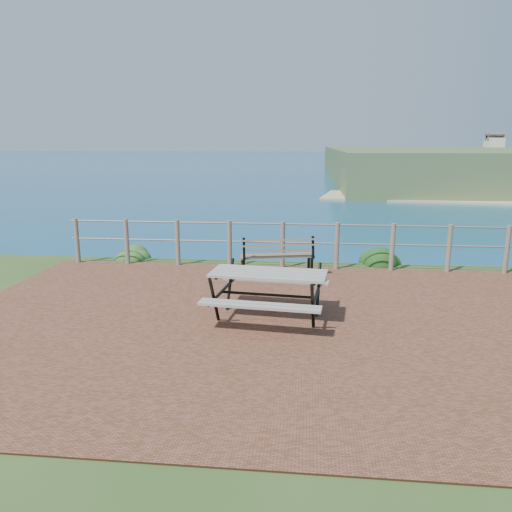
{
  "coord_description": "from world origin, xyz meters",
  "views": [
    {
      "loc": [
        0.52,
        -7.11,
        2.67
      ],
      "look_at": [
        -0.35,
        1.22,
        0.75
      ],
      "focal_mm": 35.0,
      "sensor_mm": 36.0,
      "label": 1
    }
  ],
  "objects": [
    {
      "name": "shrub_lip_west",
      "position": [
        -3.44,
        3.9,
        0.0
      ],
      "size": [
        0.78,
        0.78,
        0.53
      ],
      "primitive_type": "ellipsoid",
      "color": "#245921",
      "rests_on": "ground"
    },
    {
      "name": "safety_railing",
      "position": [
        0.0,
        3.35,
        0.57
      ],
      "size": [
        9.4,
        0.1,
        1.0
      ],
      "color": "#6B5B4C",
      "rests_on": "ground"
    },
    {
      "name": "picnic_table",
      "position": [
        -0.05,
        0.14,
        0.47
      ],
      "size": [
        1.8,
        1.5,
        0.73
      ],
      "rotation": [
        0.0,
        0.0,
        -0.11
      ],
      "color": "gray",
      "rests_on": "ground"
    },
    {
      "name": "ground",
      "position": [
        0.0,
        0.0,
        0.0
      ],
      "size": [
        10.0,
        7.0,
        0.12
      ],
      "primitive_type": "cube",
      "color": "brown",
      "rests_on": "ground"
    },
    {
      "name": "shrub_lip_east",
      "position": [
        2.1,
        4.13,
        0.0
      ],
      "size": [
        0.85,
        0.85,
        0.63
      ],
      "primitive_type": "ellipsoid",
      "color": "#133E13",
      "rests_on": "ground"
    },
    {
      "name": "ocean",
      "position": [
        0.0,
        200.0,
        0.0
      ],
      "size": [
        1200.0,
        1200.0,
        0.0
      ],
      "primitive_type": "plane",
      "color": "#157282",
      "rests_on": "ground"
    },
    {
      "name": "park_bench",
      "position": [
        -0.08,
        2.66,
        0.55
      ],
      "size": [
        1.53,
        0.69,
        0.84
      ],
      "rotation": [
        0.0,
        0.0,
        0.22
      ],
      "color": "brown",
      "rests_on": "ground"
    }
  ]
}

